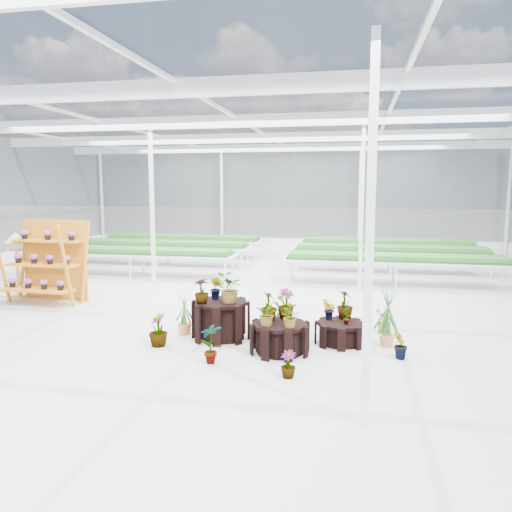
% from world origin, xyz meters
% --- Properties ---
extents(ground_plane, '(24.00, 24.00, 0.00)m').
position_xyz_m(ground_plane, '(0.00, 0.00, 0.00)').
color(ground_plane, gray).
rests_on(ground_plane, ground).
extents(greenhouse_shell, '(18.00, 24.00, 4.50)m').
position_xyz_m(greenhouse_shell, '(0.00, 0.00, 2.25)').
color(greenhouse_shell, white).
rests_on(greenhouse_shell, ground).
extents(steel_frame, '(18.00, 24.00, 4.50)m').
position_xyz_m(steel_frame, '(0.00, 0.00, 2.25)').
color(steel_frame, silver).
rests_on(steel_frame, ground).
extents(nursery_benches, '(16.00, 7.00, 0.84)m').
position_xyz_m(nursery_benches, '(0.00, 7.20, 0.42)').
color(nursery_benches, silver).
rests_on(nursery_benches, ground).
extents(plinth_tall, '(1.16, 1.16, 0.71)m').
position_xyz_m(plinth_tall, '(0.43, -1.01, 0.36)').
color(plinth_tall, black).
rests_on(plinth_tall, ground).
extents(plinth_mid, '(1.26, 1.26, 0.52)m').
position_xyz_m(plinth_mid, '(1.63, -1.61, 0.26)').
color(plinth_mid, black).
rests_on(plinth_mid, ground).
extents(plinth_low, '(0.96, 0.96, 0.40)m').
position_xyz_m(plinth_low, '(2.63, -0.91, 0.20)').
color(plinth_low, black).
rests_on(plinth_low, ground).
extents(shelf_rack, '(1.96, 1.12, 2.01)m').
position_xyz_m(shelf_rack, '(-4.54, 0.96, 1.00)').
color(shelf_rack, '#B26915').
rests_on(shelf_rack, ground).
extents(bird_table, '(0.51, 0.51, 1.69)m').
position_xyz_m(bird_table, '(-5.53, 1.31, 0.85)').
color(bird_table, tan).
rests_on(bird_table, ground).
extents(nursery_plants, '(4.51, 3.19, 1.31)m').
position_xyz_m(nursery_plants, '(1.47, -0.94, 0.54)').
color(nursery_plants, '#296024').
rests_on(nursery_plants, ground).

